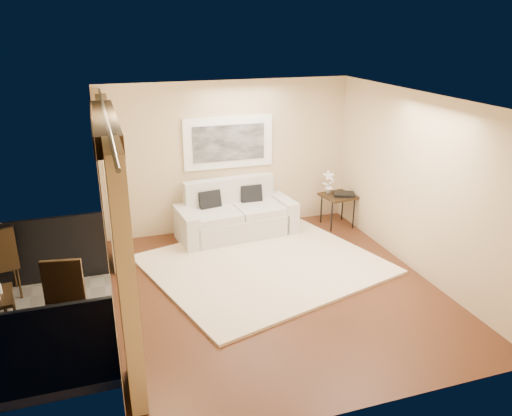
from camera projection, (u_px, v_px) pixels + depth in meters
floor at (276, 289)px, 7.20m from camera, size 5.00×5.00×0.00m
room_shell at (104, 125)px, 5.71m from camera, size 5.00×6.40×5.00m
balcony at (26, 318)px, 6.18m from camera, size 1.81×2.60×1.17m
curtains at (116, 220)px, 6.13m from camera, size 0.16×4.80×2.64m
artwork at (229, 143)px, 8.83m from camera, size 1.62×0.07×0.92m
rug at (264, 264)px, 7.90m from camera, size 4.03×3.73×0.04m
sofa at (235, 216)px, 8.94m from camera, size 2.15×1.09×1.00m
side_table at (338, 198)px, 9.28m from camera, size 0.64×0.64×0.61m
tray at (344, 194)px, 9.22m from camera, size 0.45×0.40×0.05m
orchid at (329, 182)px, 9.26m from camera, size 0.23×0.16×0.44m
balcony_chair_near at (63, 298)px, 5.76m from camera, size 0.53×0.54×1.07m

